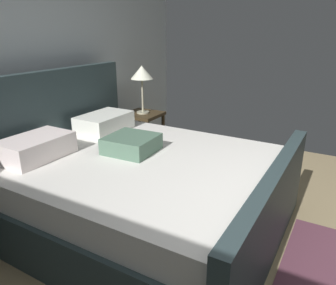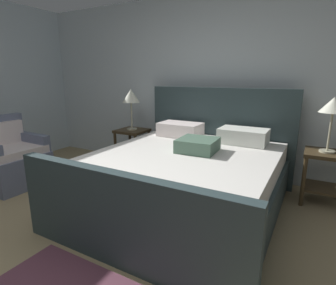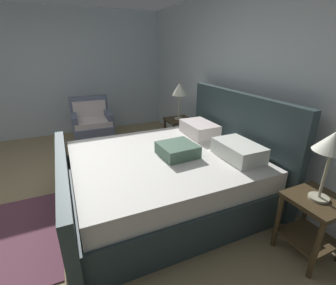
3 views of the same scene
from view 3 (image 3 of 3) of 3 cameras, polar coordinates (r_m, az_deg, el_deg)
name	(u,v)px [view 3 (image 3 of 3)]	position (r m, az deg, el deg)	size (l,w,h in m)	color
ground_plane	(45,214)	(3.22, -27.19, -14.96)	(5.80, 5.25, 0.02)	#98835E
wall_back	(241,87)	(3.57, 17.02, 12.44)	(5.92, 0.12, 2.54)	silver
wall_side_left	(36,75)	(5.65, -28.94, 13.85)	(0.12, 5.37, 2.54)	silver
bed	(167,174)	(2.94, -0.24, -7.50)	(2.03, 2.28, 1.26)	#2F3F41
nightstand_right	(313,218)	(2.53, 31.25, -15.02)	(0.44, 0.44, 0.60)	#40311D
table_lamp_right	(333,144)	(2.23, 34.65, -0.37)	(0.28, 0.28, 0.60)	#B7B293
nightstand_left	(179,129)	(4.35, 2.56, 3.12)	(0.44, 0.44, 0.60)	#40311D
table_lamp_left	(179,91)	(4.18, 2.72, 12.22)	(0.27, 0.27, 0.62)	#B7B293
armchair	(93,127)	(4.89, -17.51, 3.58)	(0.75, 0.74, 0.90)	slate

